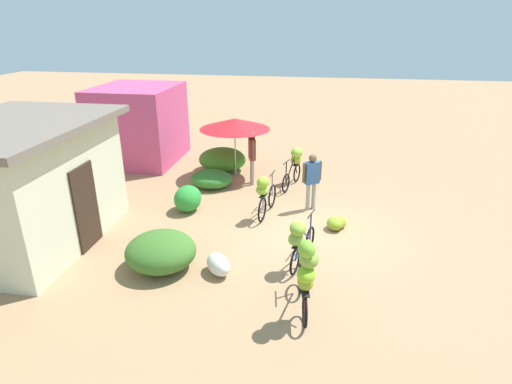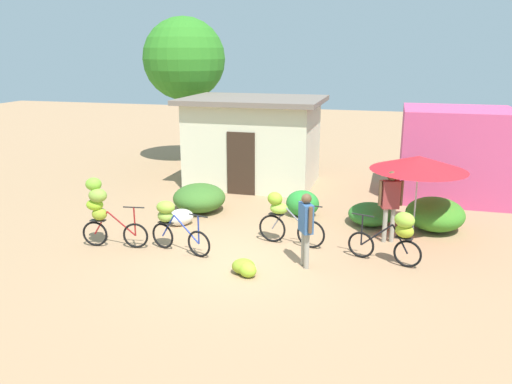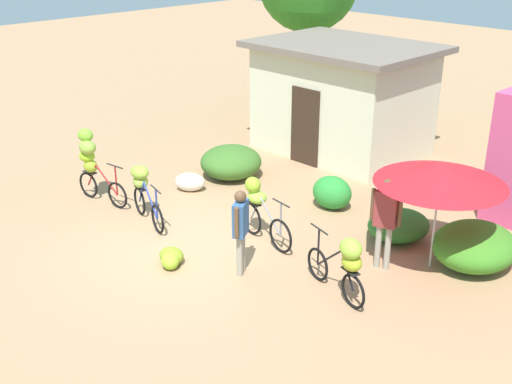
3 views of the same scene
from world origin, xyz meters
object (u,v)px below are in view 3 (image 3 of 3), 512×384
Objects in this scene: produce_sack at (190,182)px; person_bystander at (241,224)px; bicycle_center_loaded at (259,205)px; market_umbrella at (441,174)px; banana_pile_on_ground at (171,258)px; building_low at (342,98)px; bicycle_near_pile at (143,187)px; bicycle_by_shop at (346,261)px; person_vendor at (386,214)px; bicycle_leftmost at (91,159)px.

person_bystander is at bearing -26.25° from produce_sack.
bicycle_center_loaded is at bearing 121.70° from person_bystander.
market_umbrella is at bearing 49.21° from person_bystander.
bicycle_center_loaded is 2.05m from banana_pile_on_ground.
building_low is 5.82m from bicycle_center_loaded.
market_umbrella is (5.20, -3.92, 0.34)m from building_low.
produce_sack reaches higher than banana_pile_on_ground.
bicycle_by_shop is (4.98, 0.47, 0.03)m from bicycle_near_pile.
person_bystander reaches higher than produce_sack.
person_vendor is (2.79, 2.69, 0.92)m from banana_pile_on_ground.
bicycle_by_shop reaches higher than banana_pile_on_ground.
bicycle_leftmost is 2.55× the size of banana_pile_on_ground.
person_bystander is (4.75, 0.09, 0.01)m from bicycle_leftmost.
building_low is at bearing 81.84° from produce_sack.
bicycle_leftmost is (-7.03, -2.72, -0.86)m from market_umbrella.
bicycle_leftmost is at bearing -162.08° from bicycle_center_loaded.
person_vendor is (-0.19, 1.36, 0.33)m from bicycle_by_shop.
bicycle_leftmost is 0.95× the size of person_vendor.
building_low is at bearing 135.07° from person_vendor.
banana_pile_on_ground is 0.40× the size of person_bystander.
banana_pile_on_ground is at bearing -45.05° from produce_sack.
bicycle_by_shop is 5.63m from produce_sack.
banana_pile_on_ground is 0.93× the size of produce_sack.
bicycle_near_pile is 5.00m from bicycle_by_shop.
bicycle_by_shop is at bearing -51.16° from building_low.
bicycle_near_pile reaches higher than produce_sack.
bicycle_center_loaded is at bearing -67.78° from building_low.
bicycle_near_pile is at bearing -159.05° from person_vendor.
person_vendor reaches higher than banana_pile_on_ground.
bicycle_leftmost is 1.67m from bicycle_near_pile.
bicycle_center_loaded is at bearing -162.73° from person_vendor.
produce_sack is 4.10m from person_bystander.
bicycle_center_loaded is at bearing 17.92° from bicycle_leftmost.
market_umbrella reaches higher than bicycle_by_shop.
bicycle_center_loaded is 1.44m from person_bystander.
bicycle_by_shop is at bearing -82.05° from person_vendor.
bicycle_leftmost reaches higher than person_bystander.
market_umbrella is at bearing 25.28° from bicycle_center_loaded.
bicycle_leftmost is at bearing -178.97° from person_bystander.
bicycle_by_shop is at bearing 5.92° from bicycle_leftmost.
bicycle_leftmost reaches higher than bicycle_center_loaded.
building_low reaches higher than bicycle_leftmost.
market_umbrella is 1.33× the size of person_vendor.
banana_pile_on_ground is at bearing -75.98° from building_low.
building_low is 2.85× the size of person_bystander.
banana_pile_on_ground is 1.57m from person_bystander.
bicycle_leftmost is 2.31m from produce_sack.
bicycle_near_pile is 5.14m from person_vendor.
bicycle_near_pile is 0.99× the size of person_bystander.
person_bystander is at bearing -130.46° from person_vendor.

